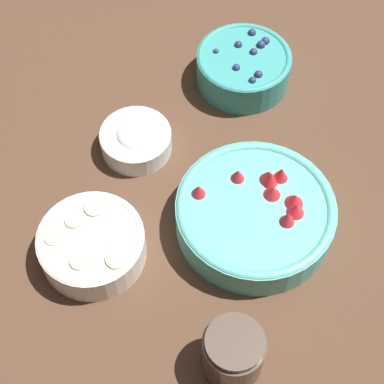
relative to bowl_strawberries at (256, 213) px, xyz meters
name	(u,v)px	position (x,y,z in m)	size (l,w,h in m)	color
ground_plane	(235,197)	(0.01, 0.05, -0.04)	(4.00, 4.00, 0.00)	#4C3323
bowl_strawberries	(256,213)	(0.00, 0.00, 0.00)	(0.24, 0.24, 0.08)	#56B7A8
bowl_blueberries	(243,66)	(0.20, 0.23, 0.00)	(0.17, 0.17, 0.07)	teal
bowl_bananas	(92,244)	(-0.22, 0.13, 0.00)	(0.16, 0.16, 0.06)	white
bowl_cream	(136,139)	(-0.04, 0.24, -0.01)	(0.12, 0.12, 0.05)	white
jar_chocolate	(233,353)	(-0.18, -0.13, 0.00)	(0.08, 0.08, 0.09)	#4C3D33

